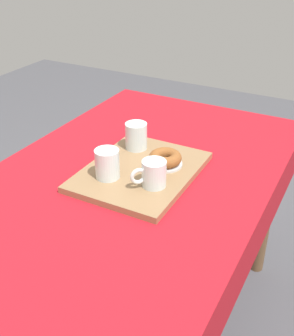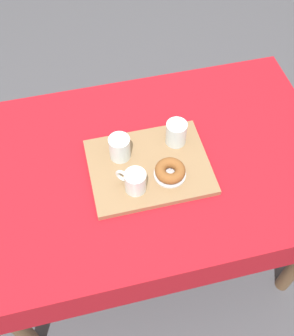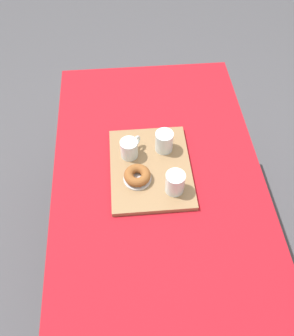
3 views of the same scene
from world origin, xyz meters
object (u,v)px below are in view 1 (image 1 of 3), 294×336
serving_tray (141,172)px  donut_plate_left (165,164)px  sugar_donut_left (165,158)px  water_glass_near (136,137)px  dining_table (133,199)px  tea_mug_left (153,174)px  water_glass_far (107,165)px

serving_tray → donut_plate_left: bearing=136.2°
serving_tray → sugar_donut_left: sugar_donut_left is taller
water_glass_near → sugar_donut_left: 0.15m
dining_table → tea_mug_left: (0.07, 0.11, 0.16)m
water_glass_near → donut_plate_left: size_ratio=0.82×
dining_table → sugar_donut_left: sugar_donut_left is taller
water_glass_far → dining_table: bearing=158.2°
serving_tray → water_glass_far: size_ratio=4.60×
tea_mug_left → donut_plate_left: (-0.13, -0.02, -0.04)m
donut_plate_left → dining_table: bearing=-55.4°
dining_table → water_glass_far: 0.19m
water_glass_far → sugar_donut_left: (-0.15, 0.12, -0.02)m
serving_tray → water_glass_near: 0.16m
serving_tray → water_glass_far: bearing=-35.8°
donut_plate_left → water_glass_near: bearing=-113.3°
water_glass_far → sugar_donut_left: bearing=140.8°
tea_mug_left → sugar_donut_left: (-0.13, -0.02, -0.01)m
serving_tray → water_glass_far: 0.12m
tea_mug_left → water_glass_near: bearing=-139.1°
donut_plate_left → sugar_donut_left: 0.02m
tea_mug_left → sugar_donut_left: tea_mug_left is taller
water_glass_near → sugar_donut_left: bearing=66.7°
water_glass_far → donut_plate_left: bearing=140.8°
serving_tray → tea_mug_left: size_ratio=4.34×
water_glass_far → serving_tray: bearing=144.2°
water_glass_far → sugar_donut_left: size_ratio=0.87×
tea_mug_left → dining_table: bearing=-122.2°
water_glass_near → water_glass_far: 0.21m
water_glass_near → water_glass_far: (0.21, 0.02, -0.00)m
serving_tray → dining_table: bearing=-91.4°
water_glass_near → sugar_donut_left: water_glass_near is taller
donut_plate_left → sugar_donut_left: (0.00, 0.00, 0.02)m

